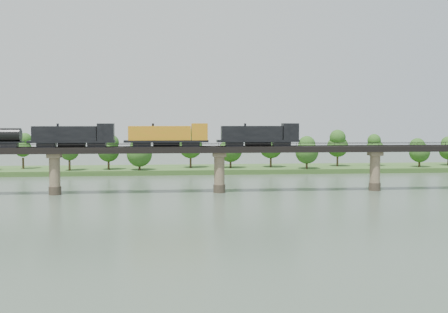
{
  "coord_description": "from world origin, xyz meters",
  "views": [
    {
      "loc": [
        -12.6,
        -108.3,
        18.52
      ],
      "look_at": [
        1.17,
        30.0,
        9.0
      ],
      "focal_mm": 45.0,
      "sensor_mm": 36.0,
      "label": 1
    }
  ],
  "objects": [
    {
      "name": "freight_train",
      "position": [
        -20.45,
        30.0,
        14.24
      ],
      "size": [
        83.43,
        3.25,
        5.74
      ],
      "color": "black",
      "rests_on": "bridge"
    },
    {
      "name": "ground",
      "position": [
        0.0,
        0.0,
        0.0
      ],
      "size": [
        400.0,
        400.0,
        0.0
      ],
      "primitive_type": "plane",
      "color": "#39493B",
      "rests_on": "ground"
    },
    {
      "name": "bridge_superstructure",
      "position": [
        0.0,
        30.0,
        11.79
      ],
      "size": [
        220.0,
        4.9,
        0.75
      ],
      "color": "black",
      "rests_on": "bridge"
    },
    {
      "name": "far_treeline",
      "position": [
        -8.21,
        80.52,
        8.83
      ],
      "size": [
        289.06,
        17.54,
        13.6
      ],
      "color": "#382619",
      "rests_on": "far_bank"
    },
    {
      "name": "far_bank",
      "position": [
        0.0,
        85.0,
        0.8
      ],
      "size": [
        300.0,
        24.0,
        1.6
      ],
      "primitive_type": "cube",
      "color": "#305321",
      "rests_on": "ground"
    },
    {
      "name": "bridge",
      "position": [
        0.0,
        30.0,
        5.46
      ],
      "size": [
        236.0,
        30.0,
        11.5
      ],
      "color": "#473A2D",
      "rests_on": "ground"
    }
  ]
}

